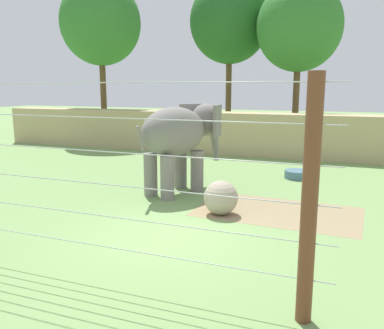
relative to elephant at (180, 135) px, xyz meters
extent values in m
plane|color=#759956|center=(1.50, -4.50, -2.17)|extent=(120.00, 120.00, 0.00)
cube|color=#937F5B|center=(3.90, -1.25, -2.17)|extent=(5.23, 3.34, 0.01)
cube|color=tan|center=(1.50, 9.39, -0.95)|extent=(36.00, 1.80, 2.44)
cylinder|color=gray|center=(-0.24, 0.58, -1.39)|extent=(0.49, 0.49, 1.56)
cylinder|color=gray|center=(0.56, 0.28, -1.39)|extent=(0.49, 0.49, 1.56)
cylinder|color=gray|center=(-0.80, -0.92, -1.39)|extent=(0.49, 0.49, 1.56)
cylinder|color=gray|center=(0.01, -1.22, -1.39)|extent=(0.49, 0.49, 1.56)
ellipsoid|color=gray|center=(-0.12, -0.32, 0.15)|extent=(2.48, 3.27, 1.79)
ellipsoid|color=gray|center=(0.51, 1.39, 0.46)|extent=(1.54, 1.46, 1.29)
cube|color=gray|center=(-0.15, 1.52, 0.46)|extent=(0.79, 0.79, 1.23)
cube|color=gray|center=(1.10, 1.05, 0.46)|extent=(0.19, 1.01, 1.23)
cylinder|color=gray|center=(0.68, 1.84, 0.00)|extent=(0.52, 0.64, 0.70)
cylinder|color=gray|center=(0.73, 1.96, -0.49)|extent=(0.41, 0.47, 0.66)
cylinder|color=gray|center=(0.76, 2.05, -0.95)|extent=(0.29, 0.29, 0.61)
cylinder|color=gray|center=(-0.68, -1.84, 0.04)|extent=(0.22, 0.36, 0.89)
sphere|color=tan|center=(2.27, -2.17, -1.64)|extent=(1.08, 1.08, 1.08)
cylinder|color=brown|center=(5.33, -7.28, -0.09)|extent=(0.27, 0.27, 4.17)
cylinder|color=#B7B7BC|center=(1.50, -7.28, -1.42)|extent=(8.66, 0.02, 0.02)
cylinder|color=#B7B7BC|center=(1.50, -7.28, -0.77)|extent=(8.66, 0.02, 0.02)
cylinder|color=#B7B7BC|center=(1.50, -7.28, -0.12)|extent=(8.66, 0.02, 0.02)
cylinder|color=#B7B7BC|center=(1.50, -7.28, 0.53)|extent=(8.66, 0.02, 0.02)
cylinder|color=#B7B7BC|center=(1.50, -7.28, 1.18)|extent=(8.66, 0.02, 0.02)
cylinder|color=#B7B7BC|center=(1.50, -7.28, 1.83)|extent=(8.66, 0.02, 0.02)
cylinder|color=slate|center=(3.88, 3.92, -2.00)|extent=(1.10, 1.10, 0.35)
cylinder|color=#38607A|center=(3.88, 3.92, -1.85)|extent=(1.01, 1.01, 0.02)
cylinder|color=brown|center=(-2.96, 16.59, 0.93)|extent=(0.44, 0.44, 6.20)
ellipsoid|color=#235B23|center=(-2.96, 16.59, 6.54)|extent=(5.92, 5.92, 6.21)
cylinder|color=brown|center=(2.30, 15.07, 0.56)|extent=(0.44, 0.44, 5.48)
ellipsoid|color=#33752D|center=(2.30, 15.07, 5.71)|extent=(5.66, 5.66, 5.95)
cylinder|color=brown|center=(-11.24, 12.09, 0.83)|extent=(0.44, 0.44, 6.01)
ellipsoid|color=#33752D|center=(-11.24, 12.09, 6.27)|extent=(5.73, 5.73, 6.01)
camera|label=1|loc=(5.84, -13.87, 1.76)|focal=37.99mm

